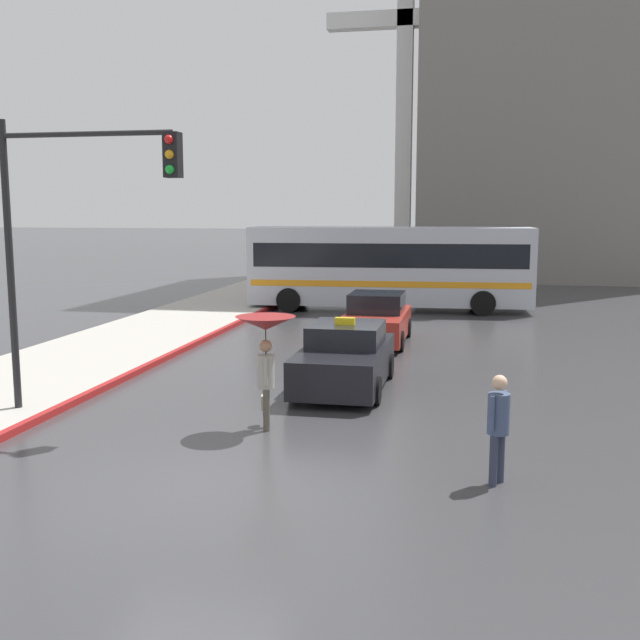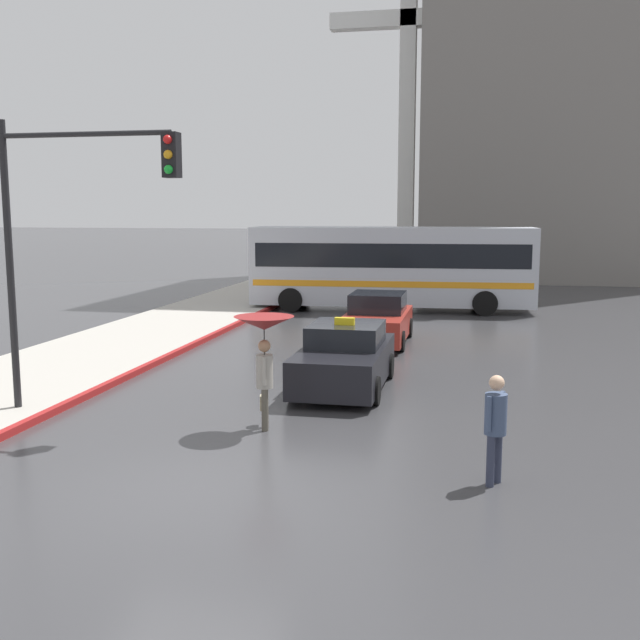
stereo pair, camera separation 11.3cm
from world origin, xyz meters
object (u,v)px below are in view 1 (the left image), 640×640
object	(u,v)px
sedan_red	(376,320)
taxi	(345,359)
pedestrian_with_umbrella	(266,338)
pedestrian_man	(498,420)
traffic_light	(75,213)
monument_cross	(405,76)
city_bus	(389,264)

from	to	relation	value
sedan_red	taxi	bearing A→B (deg)	90.49
pedestrian_with_umbrella	pedestrian_man	xyz separation A→B (m)	(4.05, -2.02, -0.74)
sedan_red	traffic_light	world-z (taller)	traffic_light
taxi	pedestrian_man	distance (m)	6.31
pedestrian_man	monument_cross	distance (m)	35.56
city_bus	pedestrian_with_umbrella	size ratio (longest dim) A/B	5.38
pedestrian_with_umbrella	city_bus	bearing A→B (deg)	-15.46
sedan_red	traffic_light	xyz separation A→B (m)	(-4.48, -9.45, 3.25)
pedestrian_with_umbrella	pedestrian_man	world-z (taller)	pedestrian_with_umbrella
pedestrian_man	pedestrian_with_umbrella	bearing A→B (deg)	-87.04
pedestrian_man	traffic_light	world-z (taller)	traffic_light
taxi	monument_cross	bearing A→B (deg)	-87.38
pedestrian_with_umbrella	pedestrian_man	bearing A→B (deg)	-130.55
city_bus	monument_cross	size ratio (longest dim) A/B	0.55
city_bus	monument_cross	bearing A→B (deg)	-0.43
pedestrian_with_umbrella	monument_cross	bearing A→B (deg)	-13.35
city_bus	monument_cross	distance (m)	17.56
pedestrian_with_umbrella	traffic_light	size ratio (longest dim) A/B	0.37
pedestrian_man	monument_cross	bearing A→B (deg)	-143.03
sedan_red	pedestrian_man	size ratio (longest dim) A/B	2.50
pedestrian_with_umbrella	monument_cross	distance (m)	33.14
sedan_red	traffic_light	size ratio (longest dim) A/B	0.72
sedan_red	monument_cross	bearing A→B (deg)	-86.81
city_bus	taxi	bearing A→B (deg)	178.38
taxi	sedan_red	xyz separation A→B (m)	(-0.05, 6.01, 0.01)
taxi	monument_cross	xyz separation A→B (m)	(-1.29, 28.19, 10.92)
city_bus	pedestrian_with_umbrella	world-z (taller)	city_bus
city_bus	traffic_light	world-z (taller)	traffic_light
pedestrian_with_umbrella	taxi	bearing A→B (deg)	-28.55
sedan_red	pedestrian_man	xyz separation A→B (m)	(3.22, -11.46, 0.28)
pedestrian_with_umbrella	pedestrian_man	distance (m)	4.59
monument_cross	city_bus	bearing A→B (deg)	-86.80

